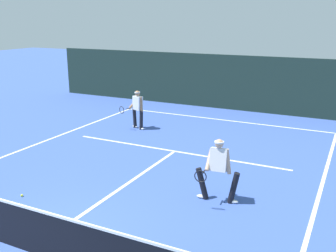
% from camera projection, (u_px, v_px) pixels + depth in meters
% --- Properties ---
extents(ground_plane, '(80.00, 80.00, 0.00)m').
position_uv_depth(ground_plane, '(28.00, 251.00, 7.43)').
color(ground_plane, '#3A58A9').
extents(court_line_baseline_far, '(9.42, 0.10, 0.01)m').
position_uv_depth(court_line_baseline_far, '(221.00, 120.00, 17.07)').
color(court_line_baseline_far, white).
rests_on(court_line_baseline_far, ground_plane).
extents(court_line_service, '(7.68, 0.10, 0.01)m').
position_uv_depth(court_line_service, '(175.00, 151.00, 13.02)').
color(court_line_service, white).
rests_on(court_line_service, ground_plane).
extents(court_line_centre, '(0.10, 6.40, 0.01)m').
position_uv_depth(court_line_centre, '(121.00, 188.00, 10.18)').
color(court_line_centre, white).
rests_on(court_line_centre, ground_plane).
extents(tennis_net, '(10.33, 0.09, 1.09)m').
position_uv_depth(tennis_net, '(26.00, 228.00, 7.29)').
color(tennis_net, '#1E4723').
rests_on(tennis_net, ground_plane).
extents(player_near, '(1.10, 0.88, 1.58)m').
position_uv_depth(player_near, '(218.00, 168.00, 9.26)').
color(player_near, black).
rests_on(player_near, ground_plane).
extents(player_far, '(0.94, 0.86, 1.55)m').
position_uv_depth(player_far, '(137.00, 108.00, 15.49)').
color(player_far, black).
rests_on(player_far, ground_plane).
extents(tennis_ball, '(0.07, 0.07, 0.07)m').
position_uv_depth(tennis_ball, '(22.00, 195.00, 9.70)').
color(tennis_ball, '#D1E033').
rests_on(tennis_ball, ground_plane).
extents(back_fence_windscreen, '(20.55, 0.12, 2.63)m').
position_uv_depth(back_fence_windscreen, '(237.00, 83.00, 18.59)').
color(back_fence_windscreen, '#1D2F28').
rests_on(back_fence_windscreen, ground_plane).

